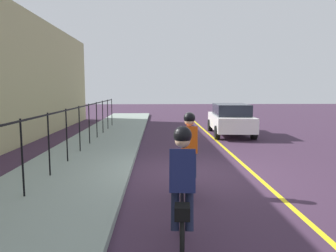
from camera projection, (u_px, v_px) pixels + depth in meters
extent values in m
plane|color=#3A263A|center=(196.00, 174.00, 8.78)|extent=(80.00, 80.00, 0.00)
cube|color=yellow|center=(253.00, 173.00, 8.83)|extent=(36.00, 0.12, 0.01)
cube|color=gray|center=(72.00, 172.00, 8.66)|extent=(40.00, 3.20, 0.15)
cylinder|color=black|center=(22.00, 158.00, 6.41)|extent=(0.04, 0.04, 1.60)
cylinder|color=black|center=(49.00, 144.00, 7.97)|extent=(0.04, 0.04, 1.60)
cylinder|color=black|center=(67.00, 135.00, 9.54)|extent=(0.04, 0.04, 1.60)
cylinder|color=black|center=(80.00, 129.00, 11.11)|extent=(0.04, 0.04, 1.60)
cylinder|color=black|center=(89.00, 124.00, 12.67)|extent=(0.04, 0.04, 1.60)
cylinder|color=black|center=(97.00, 120.00, 14.24)|extent=(0.04, 0.04, 1.60)
cylinder|color=black|center=(103.00, 117.00, 15.81)|extent=(0.04, 0.04, 1.60)
cylinder|color=black|center=(108.00, 114.00, 17.37)|extent=(0.04, 0.04, 1.60)
cylinder|color=black|center=(112.00, 112.00, 18.94)|extent=(0.04, 0.04, 1.60)
cube|color=black|center=(66.00, 110.00, 9.45)|extent=(18.94, 0.04, 0.04)
torus|color=black|center=(188.00, 171.00, 7.79)|extent=(0.66, 0.11, 0.66)
torus|color=black|center=(189.00, 184.00, 6.75)|extent=(0.66, 0.11, 0.66)
cube|color=black|center=(189.00, 166.00, 7.24)|extent=(0.93, 0.11, 0.24)
cylinder|color=black|center=(189.00, 161.00, 7.07)|extent=(0.03, 0.03, 0.35)
cube|color=#DA4E0E|center=(189.00, 140.00, 7.07)|extent=(0.37, 0.39, 0.63)
sphere|color=tan|center=(189.00, 121.00, 7.07)|extent=(0.22, 0.22, 0.22)
sphere|color=black|center=(189.00, 118.00, 7.06)|extent=(0.26, 0.26, 0.26)
cylinder|color=#191E38|center=(185.00, 163.00, 7.11)|extent=(0.34, 0.15, 0.65)
cylinder|color=#191E38|center=(194.00, 163.00, 7.10)|extent=(0.34, 0.15, 0.65)
cube|color=black|center=(190.00, 164.00, 6.75)|extent=(0.25, 0.22, 0.18)
torus|color=black|center=(182.00, 213.00, 5.16)|extent=(0.66, 0.11, 0.66)
torus|color=black|center=(182.00, 244.00, 4.12)|extent=(0.66, 0.11, 0.66)
cube|color=black|center=(182.00, 210.00, 4.61)|extent=(0.93, 0.11, 0.24)
cylinder|color=black|center=(182.00, 204.00, 4.44)|extent=(0.03, 0.03, 0.35)
cube|color=#171D4C|center=(182.00, 170.00, 4.43)|extent=(0.37, 0.39, 0.63)
sphere|color=tan|center=(183.00, 140.00, 4.44)|extent=(0.22, 0.22, 0.22)
sphere|color=black|center=(183.00, 135.00, 4.43)|extent=(0.26, 0.26, 0.26)
cylinder|color=#191E38|center=(175.00, 207.00, 4.48)|extent=(0.34, 0.15, 0.65)
cylinder|color=#191E38|center=(189.00, 207.00, 4.47)|extent=(0.34, 0.15, 0.65)
cube|color=black|center=(182.00, 212.00, 4.12)|extent=(0.25, 0.22, 0.18)
cube|color=white|center=(230.00, 122.00, 16.14)|extent=(4.49, 2.04, 0.70)
cube|color=#1E232D|center=(231.00, 110.00, 15.87)|extent=(2.55, 1.72, 0.56)
cylinder|color=black|center=(210.00, 125.00, 17.69)|extent=(0.65, 0.25, 0.64)
cylinder|color=black|center=(241.00, 125.00, 17.65)|extent=(0.65, 0.25, 0.64)
cylinder|color=black|center=(217.00, 132.00, 14.71)|extent=(0.65, 0.25, 0.64)
cylinder|color=black|center=(254.00, 133.00, 14.68)|extent=(0.65, 0.25, 0.64)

